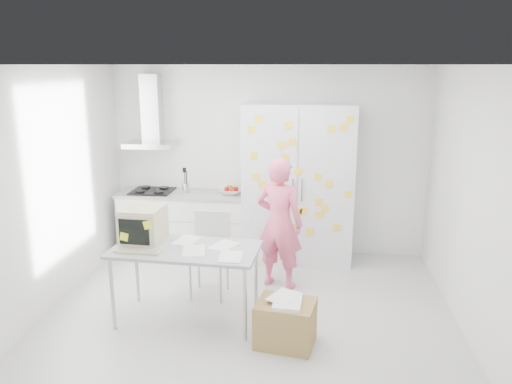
# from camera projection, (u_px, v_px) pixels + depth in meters

# --- Properties ---
(floor) EXTENTS (4.50, 4.00, 0.02)m
(floor) POSITION_uv_depth(u_px,v_px,m) (250.00, 313.00, 5.60)
(floor) COLOR silver
(floor) RESTS_ON ground
(walls) EXTENTS (4.52, 4.01, 2.70)m
(walls) POSITION_uv_depth(u_px,v_px,m) (258.00, 181.00, 5.96)
(walls) COLOR white
(walls) RESTS_ON ground
(ceiling) EXTENTS (4.50, 4.00, 0.02)m
(ceiling) POSITION_uv_depth(u_px,v_px,m) (250.00, 65.00, 4.93)
(ceiling) COLOR white
(ceiling) RESTS_ON walls
(counter_run) EXTENTS (1.84, 0.63, 1.28)m
(counter_run) POSITION_uv_depth(u_px,v_px,m) (184.00, 222.00, 7.26)
(counter_run) COLOR white
(counter_run) RESTS_ON ground
(range_hood) EXTENTS (0.70, 0.48, 1.01)m
(range_hood) POSITION_uv_depth(u_px,v_px,m) (152.00, 119.00, 7.07)
(range_hood) COLOR silver
(range_hood) RESTS_ON walls
(tall_cabinet) EXTENTS (1.50, 0.68, 2.20)m
(tall_cabinet) POSITION_uv_depth(u_px,v_px,m) (298.00, 184.00, 6.89)
(tall_cabinet) COLOR silver
(tall_cabinet) RESTS_ON ground
(person) EXTENTS (0.69, 0.56, 1.64)m
(person) POSITION_uv_depth(u_px,v_px,m) (279.00, 223.00, 6.09)
(person) COLOR #F65F87
(person) RESTS_ON ground
(desk) EXTENTS (1.57, 0.85, 1.22)m
(desk) POSITION_uv_depth(u_px,v_px,m) (158.00, 236.00, 5.32)
(desk) COLOR #9C9FA6
(desk) RESTS_ON ground
(chair) EXTENTS (0.47, 0.47, 1.00)m
(chair) POSITION_uv_depth(u_px,v_px,m) (210.00, 249.00, 5.97)
(chair) COLOR beige
(chair) RESTS_ON ground
(cardboard_box) EXTENTS (0.62, 0.53, 0.49)m
(cardboard_box) POSITION_uv_depth(u_px,v_px,m) (286.00, 322.00, 4.92)
(cardboard_box) COLOR #A08045
(cardboard_box) RESTS_ON ground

